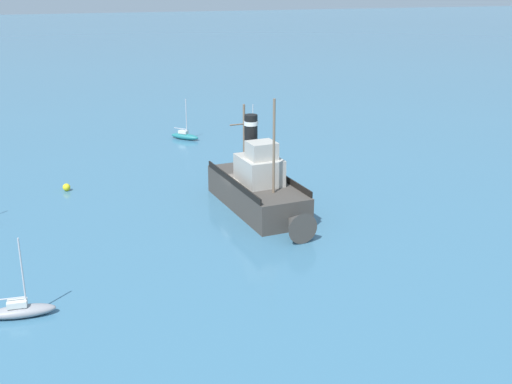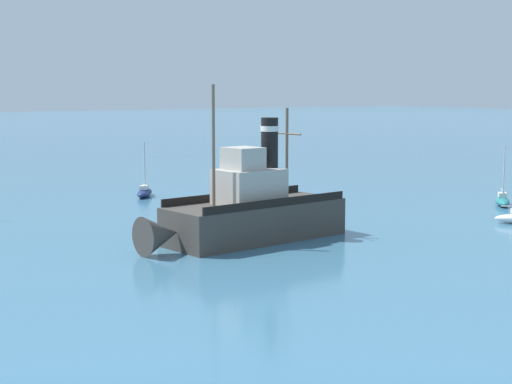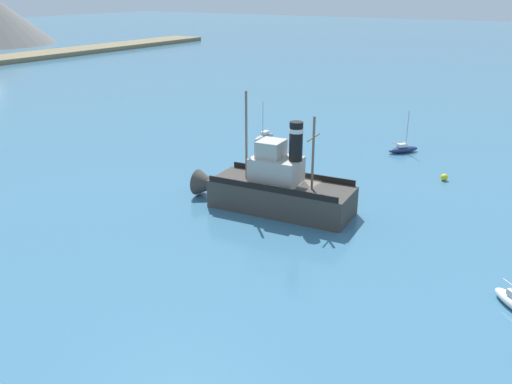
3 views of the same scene
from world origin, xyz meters
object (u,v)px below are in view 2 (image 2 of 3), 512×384
at_px(sailboat_teal, 502,200).
at_px(sailboat_navy, 144,192).
at_px(old_tugboat, 248,213).
at_px(mooring_buoy, 250,197).

relative_size(sailboat_teal, sailboat_navy, 1.00).
relative_size(old_tugboat, sailboat_teal, 2.99).
distance_m(old_tugboat, sailboat_teal, 26.09).
height_order(old_tugboat, sailboat_navy, old_tugboat).
bearing_deg(sailboat_teal, mooring_buoy, 47.62).
height_order(sailboat_navy, mooring_buoy, sailboat_navy).
distance_m(old_tugboat, mooring_buoy, 18.44).
height_order(old_tugboat, mooring_buoy, old_tugboat).
height_order(sailboat_teal, mooring_buoy, sailboat_teal).
bearing_deg(mooring_buoy, sailboat_teal, -132.38).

